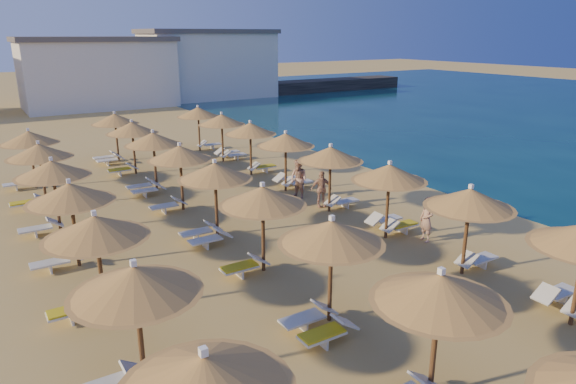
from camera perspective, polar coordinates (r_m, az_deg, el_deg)
ground at (r=17.92m, az=3.48°, el=-7.81°), size 220.00×220.00×0.00m
jetty at (r=71.10m, az=2.08°, el=11.65°), size 30.05×4.37×1.50m
hotel_blocks at (r=60.09m, az=-20.98°, el=12.38°), size 47.19×10.07×8.10m
parasol_row_east at (r=20.84m, az=7.76°, el=3.12°), size 2.87×35.91×3.06m
parasol_row_west at (r=17.96m, az=-5.71°, el=0.90°), size 2.87×35.91×3.06m
parasol_row_inland at (r=18.19m, az=-23.06°, el=-0.21°), size 2.87×24.90×3.06m
loungers at (r=19.31m, az=-3.06°, el=-4.80°), size 13.59×33.61×0.66m
beachgoer_c at (r=23.25m, az=3.70°, el=0.33°), size 1.06×0.70×1.68m
beachgoer_b at (r=24.38m, az=1.18°, el=1.43°), size 0.92×1.07×1.89m
beachgoer_a at (r=20.04m, az=15.15°, el=-2.94°), size 0.49×0.68×1.74m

